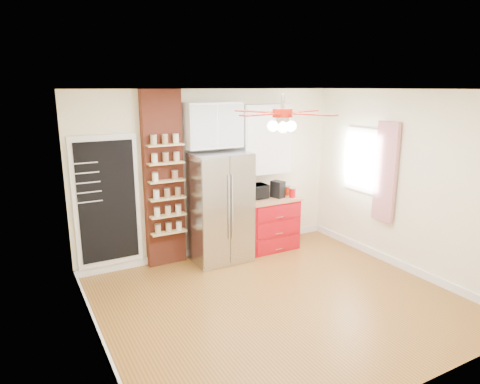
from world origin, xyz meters
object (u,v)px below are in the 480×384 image
ceiling_fan (283,113)px  coffee_maker (278,189)px  canister_left (292,193)px  toaster_oven (254,192)px  pantry_jar_oats (155,177)px  fridge (219,207)px  red_cabinet (269,223)px

ceiling_fan → coffee_maker: size_ratio=4.96×
canister_left → coffee_maker: bearing=150.0°
ceiling_fan → toaster_oven: bearing=69.2°
toaster_oven → pantry_jar_oats: 1.75m
fridge → toaster_oven: bearing=10.4°
toaster_oven → ceiling_fan: bearing=-109.3°
ceiling_fan → toaster_oven: 2.35m
fridge → ceiling_fan: size_ratio=1.25×
red_cabinet → coffee_maker: coffee_maker is taller
ceiling_fan → pantry_jar_oats: ceiling_fan is taller
canister_left → pantry_jar_oats: size_ratio=1.22×
ceiling_fan → canister_left: bearing=49.8°
toaster_oven → pantry_jar_oats: (-1.70, -0.01, 0.42)m
red_cabinet → ceiling_fan: bearing=-118.7°
red_cabinet → ceiling_fan: ceiling_fan is taller
fridge → ceiling_fan: 2.25m
fridge → canister_left: fridge is taller
ceiling_fan → coffee_maker: (1.05, 1.63, -1.38)m
fridge → canister_left: (1.32, -0.12, 0.10)m
red_cabinet → ceiling_fan: size_ratio=0.67×
canister_left → ceiling_fan: bearing=-130.2°
pantry_jar_oats → coffee_maker: bearing=-3.3°
fridge → toaster_oven: size_ratio=4.10×
fridge → pantry_jar_oats: fridge is taller
toaster_oven → canister_left: toaster_oven is taller
pantry_jar_oats → canister_left: bearing=-6.1°
fridge → red_cabinet: 1.06m
ceiling_fan → canister_left: (1.27, 1.51, -1.45)m
fridge → ceiling_fan: (0.05, -1.63, 1.55)m
red_cabinet → pantry_jar_oats: pantry_jar_oats is taller
red_cabinet → toaster_oven: 0.62m
toaster_oven → coffee_maker: (0.39, -0.13, 0.02)m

